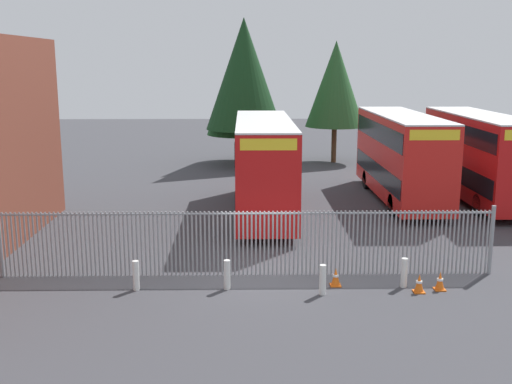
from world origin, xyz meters
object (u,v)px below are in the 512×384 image
object	(u,v)px
bollard_center_front	(227,275)
traffic_cone_mid_forecourt	(419,283)
double_decker_bus_behind_fence_left	(401,154)
bollard_far_right	(404,273)
double_decker_bus_behind_fence_right	(479,154)
bollard_near_right	(323,280)
traffic_cone_by_gate	(440,281)
traffic_cone_near_kerb	(336,277)
bollard_near_left	(136,275)
double_decker_bus_near_gate	(264,163)

from	to	relation	value
bollard_center_front	traffic_cone_mid_forecourt	distance (m)	5.96
double_decker_bus_behind_fence_left	bollard_far_right	distance (m)	13.05
double_decker_bus_behind_fence_right	bollard_near_right	bearing A→B (deg)	-126.24
bollard_far_right	traffic_cone_by_gate	world-z (taller)	bollard_far_right
bollard_far_right	bollard_near_right	bearing A→B (deg)	-167.29
bollard_near_right	traffic_cone_near_kerb	xyz separation A→B (m)	(0.51, 0.75, -0.19)
bollard_near_left	bollard_far_right	xyz separation A→B (m)	(8.44, 0.09, 0.00)
bollard_far_right	traffic_cone_near_kerb	distance (m)	2.16
bollard_center_front	bollard_near_left	bearing A→B (deg)	-179.71
double_decker_bus_behind_fence_left	traffic_cone_by_gate	bearing A→B (deg)	-98.33
double_decker_bus_behind_fence_left	traffic_cone_by_gate	world-z (taller)	double_decker_bus_behind_fence_left
double_decker_bus_near_gate	bollard_near_right	world-z (taller)	double_decker_bus_near_gate
bollard_near_left	traffic_cone_by_gate	size ratio (longest dim) A/B	1.61
traffic_cone_by_gate	bollard_center_front	bearing A→B (deg)	178.31
bollard_near_left	bollard_near_right	size ratio (longest dim) A/B	1.00
traffic_cone_by_gate	traffic_cone_mid_forecourt	distance (m)	0.74
traffic_cone_near_kerb	double_decker_bus_near_gate	bearing A→B (deg)	101.82
traffic_cone_mid_forecourt	bollard_center_front	bearing A→B (deg)	176.22
bollard_center_front	traffic_cone_mid_forecourt	world-z (taller)	bollard_center_front
traffic_cone_mid_forecourt	bollard_near_left	bearing A→B (deg)	177.53
double_decker_bus_near_gate	traffic_cone_mid_forecourt	bearing A→B (deg)	-66.12
bollard_near_left	bollard_far_right	size ratio (longest dim) A/B	1.00
double_decker_bus_behind_fence_left	bollard_near_right	world-z (taller)	double_decker_bus_behind_fence_left
double_decker_bus_near_gate	traffic_cone_mid_forecourt	world-z (taller)	double_decker_bus_near_gate
traffic_cone_by_gate	traffic_cone_mid_forecourt	xyz separation A→B (m)	(-0.71, -0.20, 0.00)
double_decker_bus_behind_fence_left	bollard_near_left	bearing A→B (deg)	-131.95
double_decker_bus_near_gate	bollard_near_right	bearing A→B (deg)	-81.79
traffic_cone_mid_forecourt	traffic_cone_near_kerb	distance (m)	2.58
bollard_center_front	bollard_near_right	xyz separation A→B (m)	(2.94, -0.52, 0.00)
bollard_near_right	traffic_cone_by_gate	distance (m)	3.74
double_decker_bus_behind_fence_left	traffic_cone_mid_forecourt	world-z (taller)	double_decker_bus_behind_fence_left
bollard_center_front	traffic_cone_mid_forecourt	size ratio (longest dim) A/B	1.61
bollard_near_right	double_decker_bus_behind_fence_right	bearing A→B (deg)	53.76
double_decker_bus_behind_fence_left	bollard_far_right	world-z (taller)	double_decker_bus_behind_fence_left
double_decker_bus_near_gate	bollard_near_right	xyz separation A→B (m)	(1.48, -10.28, -1.95)
bollard_near_left	traffic_cone_by_gate	bearing A→B (deg)	-1.10
double_decker_bus_near_gate	double_decker_bus_behind_fence_left	bearing A→B (deg)	22.18
traffic_cone_near_kerb	double_decker_bus_behind_fence_right	bearing A→B (deg)	53.65
bollard_far_right	traffic_cone_mid_forecourt	world-z (taller)	bollard_far_right
bollard_far_right	traffic_cone_by_gate	bearing A→B (deg)	-14.53
bollard_center_front	double_decker_bus_behind_fence_left	bearing A→B (deg)	55.97
double_decker_bus_near_gate	traffic_cone_mid_forecourt	xyz separation A→B (m)	(4.49, -10.15, -2.13)
double_decker_bus_behind_fence_right	traffic_cone_mid_forecourt	bearing A→B (deg)	-116.90
bollard_near_right	traffic_cone_mid_forecourt	world-z (taller)	bollard_near_right
double_decker_bus_behind_fence_left	bollard_near_left	distance (m)	17.14
bollard_far_right	bollard_near_left	bearing A→B (deg)	-179.36
bollard_near_right	double_decker_bus_behind_fence_left	bearing A→B (deg)	66.95
double_decker_bus_behind_fence_right	bollard_near_left	world-z (taller)	double_decker_bus_behind_fence_right
traffic_cone_by_gate	double_decker_bus_behind_fence_left	bearing A→B (deg)	81.67
bollard_center_front	double_decker_bus_behind_fence_right	bearing A→B (deg)	45.07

